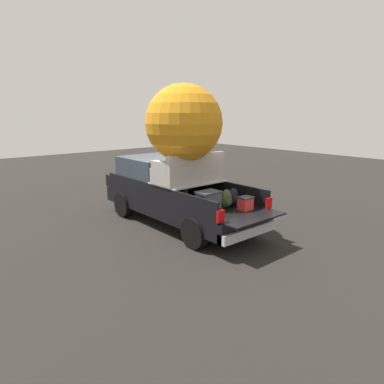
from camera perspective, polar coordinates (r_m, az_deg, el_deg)
ground_plane at (r=10.50m, az=-2.13°, el=-5.28°), size 40.00×40.00×0.00m
pickup_truck at (r=10.52m, az=-3.43°, el=0.27°), size 6.05×2.06×2.23m
tree_background at (r=9.42m, az=-1.37°, el=11.23°), size 2.09×2.09×4.07m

